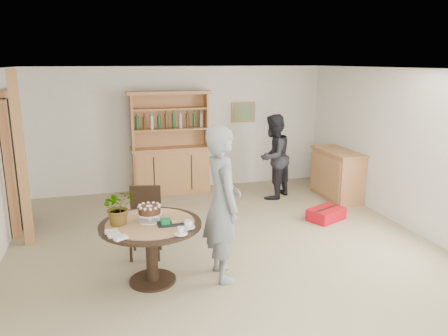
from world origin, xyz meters
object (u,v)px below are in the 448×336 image
red_suitcase (326,214)px  dining_chair (145,217)px  sideboard (337,174)px  adult_person (273,157)px  hutch (171,159)px  teen_boy (222,204)px  dining_table (151,235)px

red_suitcase → dining_chair: bearing=164.6°
red_suitcase → sideboard: bearing=28.6°
adult_person → sideboard: bearing=124.2°
hutch → teen_boy: 3.75m
hutch → dining_chair: (-0.79, -2.82, -0.15)m
teen_boy → hutch: bearing=-0.2°
adult_person → red_suitcase: bearing=66.0°
hutch → dining_table: size_ratio=1.70×
sideboard → hutch: bearing=157.8°
hutch → dining_chair: bearing=-105.7°
dining_chair → adult_person: size_ratio=0.58×
hutch → sideboard: hutch is taller
hutch → adult_person: size_ratio=1.25×
dining_chair → red_suitcase: dining_chair is taller
dining_chair → adult_person: adult_person is taller
sideboard → dining_chair: (-3.83, -1.57, 0.06)m
sideboard → teen_boy: teen_boy is taller
hutch → dining_chair: 2.93m
hutch → red_suitcase: bearing=-45.8°
dining_table → hutch: bearing=77.5°
dining_chair → red_suitcase: size_ratio=1.33×
hutch → red_suitcase: size_ratio=2.86×
sideboard → teen_boy: (-3.00, -2.50, 0.47)m
hutch → dining_chair: size_ratio=2.16×
dining_chair → teen_boy: size_ratio=0.50×
teen_boy → red_suitcase: bearing=-57.8°
hutch → dining_table: hutch is taller
sideboard → dining_table: bearing=-148.0°
sideboard → dining_chair: dining_chair is taller
dining_table → dining_chair: (0.02, 0.83, -0.07)m
dining_table → dining_chair: dining_chair is taller
hutch → sideboard: (3.04, -1.24, -0.22)m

